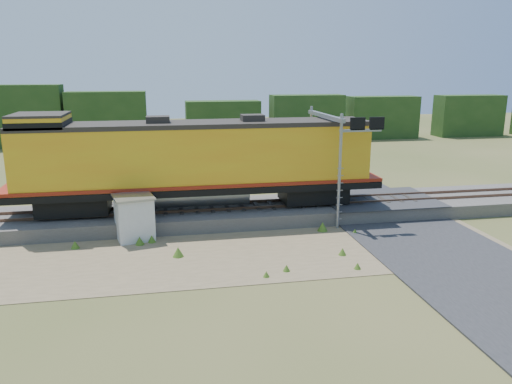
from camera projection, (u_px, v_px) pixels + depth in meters
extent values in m
plane|color=#475123|center=(296.00, 252.00, 24.76)|extent=(140.00, 140.00, 0.00)
cube|color=slate|center=(271.00, 211.00, 30.38)|extent=(70.00, 5.00, 0.80)
cube|color=brown|center=(273.00, 207.00, 29.58)|extent=(70.00, 0.10, 0.16)
cube|color=brown|center=(268.00, 201.00, 30.95)|extent=(70.00, 0.10, 0.16)
cube|color=#8C7754|center=(255.00, 251.00, 24.87)|extent=(26.00, 8.00, 0.03)
cube|color=#38383A|center=(379.00, 199.00, 31.54)|extent=(7.00, 5.20, 0.06)
cube|color=#38383A|center=(307.00, 165.00, 46.99)|extent=(7.00, 24.00, 0.08)
cube|color=#1D3B15|center=(214.00, 116.00, 60.22)|extent=(36.00, 3.00, 6.50)
cube|color=#1D3B15|center=(509.00, 113.00, 67.48)|extent=(50.00, 3.00, 6.00)
cube|color=black|center=(74.00, 204.00, 28.09)|extent=(3.87, 2.47, 0.97)
cube|color=black|center=(313.00, 193.00, 30.61)|extent=(3.87, 2.47, 0.97)
cube|color=black|center=(198.00, 187.00, 29.19)|extent=(21.50, 3.23, 0.39)
cylinder|color=gray|center=(199.00, 195.00, 29.31)|extent=(5.91, 1.29, 1.29)
cube|color=gold|center=(198.00, 155.00, 28.74)|extent=(19.89, 3.12, 3.33)
cube|color=maroon|center=(198.00, 181.00, 29.11)|extent=(21.50, 3.28, 0.19)
cube|color=#28231E|center=(197.00, 124.00, 28.31)|extent=(19.89, 3.17, 0.26)
cube|color=gold|center=(40.00, 123.00, 26.74)|extent=(2.80, 3.12, 0.75)
cube|color=#28231E|center=(39.00, 115.00, 26.64)|extent=(2.80, 3.17, 0.13)
cube|color=black|center=(40.00, 124.00, 26.75)|extent=(2.85, 3.17, 0.38)
cube|color=maroon|center=(13.00, 168.00, 27.03)|extent=(0.11, 2.15, 1.29)
cube|color=#28231E|center=(158.00, 120.00, 27.86)|extent=(1.29, 1.08, 0.48)
cube|color=#28231E|center=(252.00, 119.00, 28.83)|extent=(1.29, 1.08, 0.48)
cube|color=silver|center=(134.00, 218.00, 26.37)|extent=(2.18, 2.18, 2.27)
cube|color=gray|center=(133.00, 197.00, 26.08)|extent=(2.40, 2.40, 0.11)
cylinder|color=gray|center=(339.00, 173.00, 27.62)|extent=(0.17, 0.17, 6.48)
cylinder|color=gray|center=(310.00, 156.00, 32.96)|extent=(0.17, 0.17, 6.48)
cube|color=gray|center=(325.00, 116.00, 29.60)|extent=(0.23, 6.20, 0.23)
cube|color=gray|center=(360.00, 130.00, 27.26)|extent=(2.41, 0.14, 0.14)
cube|color=black|center=(358.00, 124.00, 27.14)|extent=(0.83, 0.14, 0.69)
cube|color=black|center=(377.00, 123.00, 27.34)|extent=(0.83, 0.14, 0.69)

